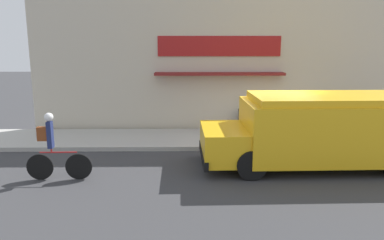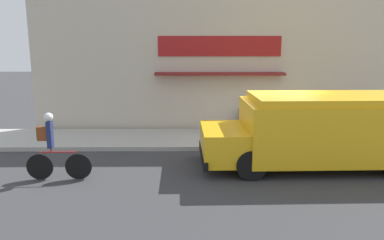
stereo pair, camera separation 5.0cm
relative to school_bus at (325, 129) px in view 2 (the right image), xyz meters
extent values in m
plane|color=#38383A|center=(-1.16, 1.56, -1.11)|extent=(70.00, 70.00, 0.00)
cube|color=#ADAAA3|center=(-1.16, 2.91, -1.03)|extent=(28.00, 2.70, 0.15)
cube|color=beige|center=(-1.16, 4.50, 1.88)|extent=(17.80, 0.18, 5.97)
cube|color=maroon|center=(-2.68, 4.39, 2.29)|extent=(4.78, 0.05, 0.77)
cube|color=maroon|center=(-2.68, 4.12, 1.24)|extent=(5.02, 0.58, 0.10)
cube|color=yellow|center=(0.33, 0.01, -0.02)|extent=(5.30, 2.49, 1.62)
cube|color=yellow|center=(-2.90, -0.06, -0.38)|extent=(1.27, 2.21, 0.89)
cube|color=yellow|center=(0.33, 0.01, 0.89)|extent=(4.87, 2.29, 0.19)
cube|color=black|center=(-3.48, -0.08, -0.73)|extent=(0.17, 2.33, 0.24)
cube|color=red|center=(-1.14, 1.41, 0.06)|extent=(0.03, 0.44, 0.44)
cylinder|color=black|center=(-2.31, 0.98, -0.71)|extent=(0.80, 0.28, 0.80)
cylinder|color=black|center=(-2.26, -1.08, -0.71)|extent=(0.80, 0.28, 0.80)
cylinder|color=black|center=(1.70, 1.06, -0.71)|extent=(0.80, 0.28, 0.80)
cylinder|color=black|center=(-6.79, -1.00, -0.76)|extent=(0.69, 0.05, 0.69)
cylinder|color=black|center=(-7.79, -1.01, -0.76)|extent=(0.69, 0.05, 0.69)
cylinder|color=red|center=(-7.29, -1.00, -0.36)|extent=(0.96, 0.05, 0.04)
cylinder|color=red|center=(-7.46, -1.01, -0.30)|extent=(0.04, 0.04, 0.12)
cube|color=navy|center=(-7.46, -1.01, 0.10)|extent=(0.12, 0.20, 0.69)
sphere|color=white|center=(-7.46, -1.01, 0.57)|extent=(0.23, 0.23, 0.23)
cube|color=brown|center=(-7.65, -1.01, 0.13)|extent=(0.26, 0.14, 0.36)
cylinder|color=#38383D|center=(-1.66, 3.83, -0.55)|extent=(0.60, 0.60, 0.82)
cylinder|color=black|center=(-1.66, 3.83, -0.12)|extent=(0.62, 0.62, 0.04)
camera|label=1|loc=(-3.95, -10.37, 2.42)|focal=35.00mm
camera|label=2|loc=(-3.90, -10.37, 2.42)|focal=35.00mm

